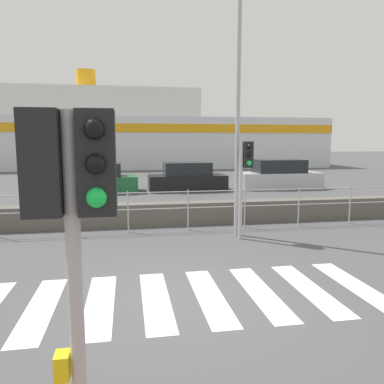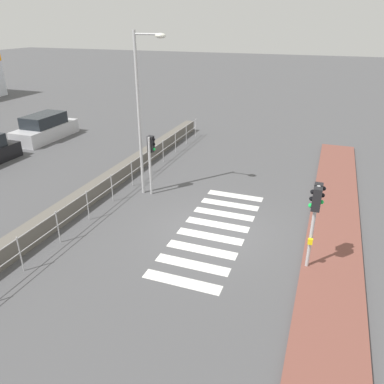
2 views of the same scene
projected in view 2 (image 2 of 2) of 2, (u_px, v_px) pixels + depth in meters
name	position (u px, v px, depth m)	size (l,w,h in m)	color
ground_plane	(214.00, 230.00, 13.62)	(160.00, 160.00, 0.00)	#4C4C4F
sidewalk_brick	(333.00, 251.00, 12.30)	(24.00, 1.80, 0.12)	brown
crosswalk	(214.00, 230.00, 13.62)	(6.75, 2.40, 0.01)	silver
seawall	(83.00, 199.00, 15.24)	(24.94, 0.55, 0.68)	#605B54
harbor_fence	(100.00, 192.00, 14.78)	(22.49, 0.04, 1.20)	#B2B2B5
traffic_light_near	(316.00, 206.00, 10.61)	(0.58, 0.41, 2.79)	#B2B2B5
traffic_light_far	(151.00, 152.00, 15.79)	(0.34, 0.32, 2.58)	#B2B2B5
streetlamp	(143.00, 100.00, 14.84)	(0.32, 1.35, 6.66)	#B2B2B5
parked_car_silver	(45.00, 128.00, 23.92)	(4.49, 1.79, 1.59)	#BCBCC1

